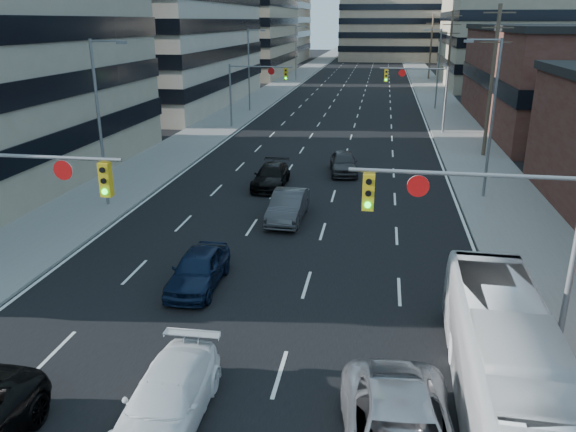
# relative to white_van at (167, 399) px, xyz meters

# --- Properties ---
(road_surface) EXTENTS (18.00, 300.00, 0.02)m
(road_surface) POSITION_rel_white_van_xyz_m (0.68, 126.50, -0.69)
(road_surface) COLOR black
(road_surface) RESTS_ON ground
(sidewalk_left) EXTENTS (5.00, 300.00, 0.15)m
(sidewalk_left) POSITION_rel_white_van_xyz_m (-10.82, 126.50, -0.62)
(sidewalk_left) COLOR slate
(sidewalk_left) RESTS_ON ground
(sidewalk_right) EXTENTS (5.00, 300.00, 0.15)m
(sidewalk_right) POSITION_rel_white_van_xyz_m (12.18, 126.50, -0.62)
(sidewalk_right) COLOR slate
(sidewalk_right) RESTS_ON ground
(office_left_far) EXTENTS (20.00, 30.00, 16.00)m
(office_left_far) POSITION_rel_white_van_xyz_m (-23.32, 96.50, 7.30)
(office_left_far) COLOR gray
(office_left_far) RESTS_ON ground
(office_right_far) EXTENTS (22.00, 28.00, 14.00)m
(office_right_far) POSITION_rel_white_van_xyz_m (25.68, 84.50, 6.30)
(office_right_far) COLOR gray
(office_right_far) RESTS_ON ground
(bg_block_left) EXTENTS (24.00, 24.00, 20.00)m
(bg_block_left) POSITION_rel_white_van_xyz_m (-27.32, 136.50, 9.30)
(bg_block_left) COLOR #ADA089
(bg_block_left) RESTS_ON ground
(bg_block_right) EXTENTS (22.00, 22.00, 12.00)m
(bg_block_right) POSITION_rel_white_van_xyz_m (32.68, 126.50, 5.30)
(bg_block_right) COLOR gray
(bg_block_right) RESTS_ON ground
(signal_near_left) EXTENTS (6.59, 0.33, 6.00)m
(signal_near_left) POSITION_rel_white_van_xyz_m (-6.77, 4.49, 3.63)
(signal_near_left) COLOR slate
(signal_near_left) RESTS_ON ground
(signal_near_right) EXTENTS (6.59, 0.33, 6.00)m
(signal_near_right) POSITION_rel_white_van_xyz_m (8.14, 4.49, 3.63)
(signal_near_right) COLOR slate
(signal_near_right) RESTS_ON ground
(signal_far_left) EXTENTS (6.09, 0.33, 6.00)m
(signal_far_left) POSITION_rel_white_van_xyz_m (-7.00, 41.49, 3.60)
(signal_far_left) COLOR slate
(signal_far_left) RESTS_ON ground
(signal_far_right) EXTENTS (6.09, 0.33, 6.00)m
(signal_far_right) POSITION_rel_white_van_xyz_m (8.36, 41.49, 3.60)
(signal_far_right) COLOR slate
(signal_far_right) RESTS_ON ground
(utility_pole_block) EXTENTS (2.20, 0.28, 11.00)m
(utility_pole_block) POSITION_rel_white_van_xyz_m (12.88, 32.50, 5.08)
(utility_pole_block) COLOR #4C3D2D
(utility_pole_block) RESTS_ON ground
(utility_pole_midblock) EXTENTS (2.20, 0.28, 11.00)m
(utility_pole_midblock) POSITION_rel_white_van_xyz_m (12.88, 62.50, 5.08)
(utility_pole_midblock) COLOR #4C3D2D
(utility_pole_midblock) RESTS_ON ground
(utility_pole_distant) EXTENTS (2.20, 0.28, 11.00)m
(utility_pole_distant) POSITION_rel_white_van_xyz_m (12.88, 92.50, 5.08)
(utility_pole_distant) COLOR #4C3D2D
(utility_pole_distant) RESTS_ON ground
(streetlight_left_near) EXTENTS (2.03, 0.22, 9.00)m
(streetlight_left_near) POSITION_rel_white_van_xyz_m (-9.66, 16.50, 4.36)
(streetlight_left_near) COLOR slate
(streetlight_left_near) RESTS_ON ground
(streetlight_left_mid) EXTENTS (2.03, 0.22, 9.00)m
(streetlight_left_mid) POSITION_rel_white_van_xyz_m (-9.66, 51.50, 4.36)
(streetlight_left_mid) COLOR slate
(streetlight_left_mid) RESTS_ON ground
(streetlight_left_far) EXTENTS (2.03, 0.22, 9.00)m
(streetlight_left_far) POSITION_rel_white_van_xyz_m (-9.66, 86.50, 4.36)
(streetlight_left_far) COLOR slate
(streetlight_left_far) RESTS_ON ground
(streetlight_right_near) EXTENTS (2.03, 0.22, 9.00)m
(streetlight_right_near) POSITION_rel_white_van_xyz_m (11.02, 21.50, 4.36)
(streetlight_right_near) COLOR slate
(streetlight_right_near) RESTS_ON ground
(streetlight_right_far) EXTENTS (2.03, 0.22, 9.00)m
(streetlight_right_far) POSITION_rel_white_van_xyz_m (11.02, 56.50, 4.36)
(streetlight_right_far) COLOR slate
(streetlight_right_far) RESTS_ON ground
(white_van) EXTENTS (2.07, 4.85, 1.39)m
(white_van) POSITION_rel_white_van_xyz_m (0.00, 0.00, 0.00)
(white_van) COLOR white
(white_van) RESTS_ON ground
(transit_bus) EXTENTS (2.58, 10.19, 2.82)m
(transit_bus) POSITION_rel_white_van_xyz_m (8.61, 1.94, 0.72)
(transit_bus) COLOR silver
(transit_bus) RESTS_ON ground
(sedan_blue) EXTENTS (1.81, 4.38, 1.48)m
(sedan_blue) POSITION_rel_white_van_xyz_m (-1.67, 7.71, 0.04)
(sedan_blue) COLOR black
(sedan_blue) RESTS_ON ground
(sedan_grey_center) EXTENTS (1.70, 4.64, 1.52)m
(sedan_grey_center) POSITION_rel_white_van_xyz_m (0.51, 15.94, 0.06)
(sedan_grey_center) COLOR #363639
(sedan_grey_center) RESTS_ON ground
(sedan_black_far) EXTENTS (2.00, 4.79, 1.38)m
(sedan_black_far) POSITION_rel_white_van_xyz_m (-1.56, 21.86, -0.01)
(sedan_black_far) COLOR black
(sedan_black_far) RESTS_ON ground
(sedan_grey_right) EXTENTS (2.29, 4.59, 1.50)m
(sedan_grey_right) POSITION_rel_white_van_xyz_m (2.68, 25.91, 0.05)
(sedan_grey_right) COLOR #2E2E30
(sedan_grey_right) RESTS_ON ground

